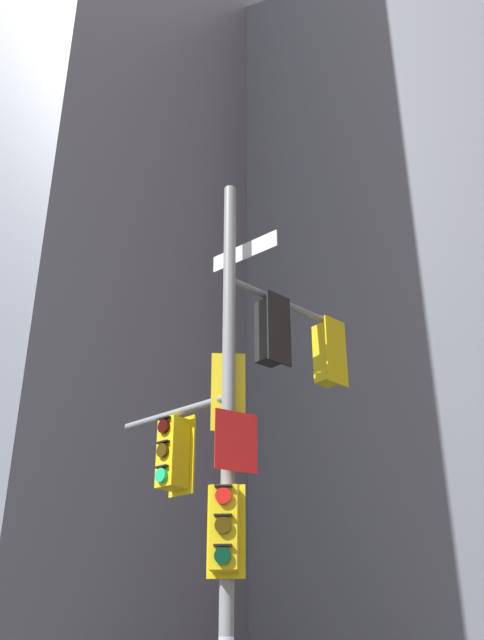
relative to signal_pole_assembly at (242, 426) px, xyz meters
The scene contains 3 objects.
building_tower_left 25.34m from the signal_pole_assembly, 143.04° to the left, with size 17.38×17.38×45.98m, color slate.
building_mid_block 24.69m from the signal_pole_assembly, 89.60° to the left, with size 13.90×13.90×32.58m, color slate.
signal_pole_assembly is the anchor object (origin of this frame).
Camera 1 is at (3.54, -8.45, 2.29)m, focal length 39.48 mm.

